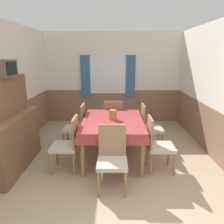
# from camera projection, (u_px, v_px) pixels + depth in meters

# --- Properties ---
(wall_back) EXTENTS (4.33, 0.10, 2.60)m
(wall_back) POSITION_uv_depth(u_px,v_px,m) (112.00, 78.00, 6.40)
(wall_back) COLOR white
(wall_back) RESTS_ON ground_plane
(wall_left) EXTENTS (0.05, 4.99, 2.60)m
(wall_left) POSITION_uv_depth(u_px,v_px,m) (8.00, 90.00, 4.18)
(wall_left) COLOR white
(wall_left) RESTS_ON ground_plane
(wall_right) EXTENTS (0.05, 4.99, 2.60)m
(wall_right) POSITION_uv_depth(u_px,v_px,m) (216.00, 91.00, 4.13)
(wall_right) COLOR white
(wall_right) RESTS_ON ground_plane
(dining_table) EXTENTS (1.16, 1.59, 0.78)m
(dining_table) POSITION_uv_depth(u_px,v_px,m) (113.00, 125.00, 4.14)
(dining_table) COLOR #9E3838
(dining_table) RESTS_ON ground_plane
(chair_head_window) EXTENTS (0.44, 0.44, 0.96)m
(chair_head_window) POSITION_uv_depth(u_px,v_px,m) (113.00, 119.00, 5.12)
(chair_head_window) COLOR #93704C
(chair_head_window) RESTS_ON ground_plane
(chair_right_near) EXTENTS (0.44, 0.44, 0.96)m
(chair_right_near) POSITION_uv_depth(u_px,v_px,m) (157.00, 143.00, 3.71)
(chair_right_near) COLOR #93704C
(chair_right_near) RESTS_ON ground_plane
(chair_head_near) EXTENTS (0.44, 0.44, 0.96)m
(chair_head_near) POSITION_uv_depth(u_px,v_px,m) (112.00, 156.00, 3.23)
(chair_head_near) COLOR #93704C
(chair_head_near) RESTS_ON ground_plane
(chair_right_far) EXTENTS (0.44, 0.44, 0.96)m
(chair_right_far) POSITION_uv_depth(u_px,v_px,m) (149.00, 126.00, 4.62)
(chair_right_far) COLOR #93704C
(chair_right_far) RESTS_ON ground_plane
(chair_left_near) EXTENTS (0.44, 0.44, 0.96)m
(chair_left_near) POSITION_uv_depth(u_px,v_px,m) (68.00, 143.00, 3.73)
(chair_left_near) COLOR #93704C
(chair_left_near) RESTS_ON ground_plane
(chair_left_far) EXTENTS (0.44, 0.44, 0.96)m
(chair_left_far) POSITION_uv_depth(u_px,v_px,m) (77.00, 125.00, 4.64)
(chair_left_far) COLOR #93704C
(chair_left_far) RESTS_ON ground_plane
(sideboard) EXTENTS (0.46, 1.53, 1.61)m
(sideboard) POSITION_uv_depth(u_px,v_px,m) (10.00, 131.00, 3.74)
(sideboard) COLOR brown
(sideboard) RESTS_ON ground_plane
(tv) EXTENTS (0.29, 0.43, 0.27)m
(tv) POSITION_uv_depth(u_px,v_px,m) (3.00, 69.00, 3.46)
(tv) COLOR #51473D
(tv) RESTS_ON sideboard
(vase) EXTENTS (0.15, 0.15, 0.19)m
(vase) POSITION_uv_depth(u_px,v_px,m) (113.00, 115.00, 4.10)
(vase) COLOR #B26B38
(vase) RESTS_ON dining_table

